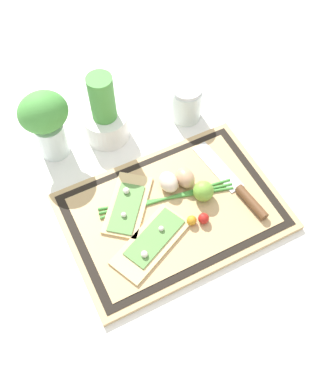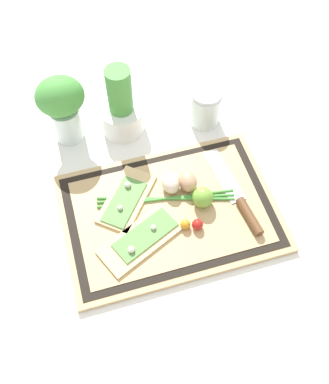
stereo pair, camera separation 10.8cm
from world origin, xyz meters
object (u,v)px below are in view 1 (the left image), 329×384
Objects in this scene: egg_pink at (169,182)px; pizza_slice_near at (151,242)px; cherry_tomato_yellow at (192,220)px; herb_glass at (46,121)px; lime at (203,191)px; herb_pot at (105,117)px; knife at (241,191)px; pizza_slice_far at (127,205)px; egg_brown at (185,178)px; cherry_tomato_red at (204,218)px; sauce_jar at (186,104)px.

pizza_slice_near is at bearing -131.66° from egg_pink.
herb_glass is (-0.21, 0.36, 0.09)m from cherry_tomato_yellow.
herb_pot reaches higher than lime.
knife is 0.18m from egg_pink.
pizza_slice_far is 3.29× the size of egg_pink.
pizza_slice_near is 0.39m from herb_glass.
knife is 0.51m from herb_glass.
egg_brown is at bearing -66.26° from herb_pot.
egg_brown is 2.42× the size of cherry_tomato_yellow.
lime is 2.13× the size of cherry_tomato_yellow.
cherry_tomato_red is 0.45m from herb_glass.
pizza_slice_far is at bearing -69.29° from herb_glass.
lime is 0.47× the size of sauce_jar.
egg_brown is 0.27m from herb_pot.
pizza_slice_near is at bearing -142.91° from egg_brown.
herb_pot reaches higher than herb_glass.
pizza_slice_near is at bearing -175.30° from knife.
cherry_tomato_red is 0.37m from herb_pot.
herb_glass reaches higher than egg_brown.
lime is at bearing -18.32° from pizza_slice_far.
herb_glass is at bearing 120.28° from cherry_tomato_yellow.
herb_pot is at bearing 112.98° from lime.
egg_pink is 0.24m from herb_pot.
pizza_slice_near is 3.71× the size of egg_pink.
herb_pot reaches higher than sauce_jar.
pizza_slice_far is at bearing 136.64° from cherry_tomato_yellow.
lime reaches higher than knife.
cherry_tomato_yellow is at bearing -79.21° from herb_pot.
pizza_slice_far is 0.29m from herb_glass.
sauce_jar reaches higher than cherry_tomato_yellow.
lime is 0.32m from herb_pot.
herb_glass reaches higher than knife.
egg_brown is at bearing -9.43° from egg_pink.
herb_pot reaches higher than pizza_slice_far.
sauce_jar reaches higher than cherry_tomato_red.
lime is at bearing 18.36° from pizza_slice_near.
egg_pink is at bearing 170.57° from egg_brown.
herb_pot is 0.15m from herb_glass.
egg_brown is 0.06m from lime.
pizza_slice_far is at bearing 161.68° from lime.
herb_glass is (-0.36, 0.34, 0.09)m from knife.
lime is (0.06, -0.06, 0.00)m from egg_pink.
herb_glass is (-0.25, 0.25, 0.08)m from egg_brown.
herb_pot reaches higher than egg_brown.
pizza_slice_near is 0.13m from cherry_tomato_red.
herb_pot reaches higher than egg_pink.
lime is 0.07m from cherry_tomato_red.
pizza_slice_far is (-0.01, 0.11, 0.00)m from pizza_slice_near.
egg_pink is at bearing 134.54° from lime.
cherry_tomato_yellow is 0.36m from herb_pot.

